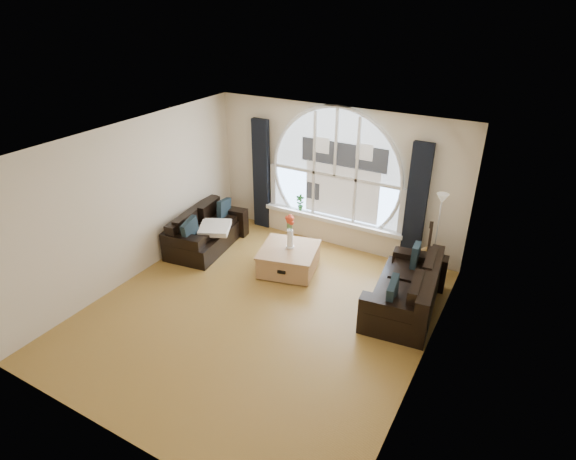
% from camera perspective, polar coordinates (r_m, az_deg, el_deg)
% --- Properties ---
extents(ground, '(5.00, 5.50, 0.01)m').
position_cam_1_polar(ground, '(7.54, -3.41, -9.87)').
color(ground, brown).
rests_on(ground, ground).
extents(ceiling, '(5.00, 5.50, 0.01)m').
position_cam_1_polar(ceiling, '(6.30, -4.09, 10.17)').
color(ceiling, silver).
rests_on(ceiling, ground).
extents(wall_back, '(5.00, 0.01, 2.70)m').
position_cam_1_polar(wall_back, '(9.03, 5.81, 6.36)').
color(wall_back, beige).
rests_on(wall_back, ground).
extents(wall_front, '(5.00, 0.01, 2.70)m').
position_cam_1_polar(wall_front, '(5.14, -21.02, -13.28)').
color(wall_front, beige).
rests_on(wall_front, ground).
extents(wall_left, '(0.01, 5.50, 2.70)m').
position_cam_1_polar(wall_left, '(8.33, -18.36, 3.23)').
color(wall_left, beige).
rests_on(wall_left, ground).
extents(wall_right, '(0.01, 5.50, 2.70)m').
position_cam_1_polar(wall_right, '(6.00, 16.92, -6.20)').
color(wall_right, beige).
rests_on(wall_right, ground).
extents(attic_slope, '(0.92, 5.50, 0.72)m').
position_cam_1_polar(attic_slope, '(5.59, 15.32, 3.17)').
color(attic_slope, silver).
rests_on(attic_slope, ground).
extents(arched_window, '(2.60, 0.06, 2.15)m').
position_cam_1_polar(arched_window, '(8.92, 5.81, 7.95)').
color(arched_window, silver).
rests_on(arched_window, wall_back).
extents(window_sill, '(2.90, 0.22, 0.08)m').
position_cam_1_polar(window_sill, '(9.28, 5.32, 1.31)').
color(window_sill, white).
rests_on(window_sill, wall_back).
extents(window_frame, '(2.76, 0.08, 2.15)m').
position_cam_1_polar(window_frame, '(8.89, 5.73, 7.90)').
color(window_frame, white).
rests_on(window_frame, wall_back).
extents(neighbor_house, '(1.70, 0.02, 1.50)m').
position_cam_1_polar(neighbor_house, '(8.89, 6.62, 7.00)').
color(neighbor_house, silver).
rests_on(neighbor_house, wall_back).
extents(curtain_left, '(0.35, 0.12, 2.30)m').
position_cam_1_polar(curtain_left, '(9.71, -3.23, 6.70)').
color(curtain_left, black).
rests_on(curtain_left, ground).
extents(curtain_right, '(0.35, 0.12, 2.30)m').
position_cam_1_polar(curtain_right, '(8.54, 15.25, 2.80)').
color(curtain_right, black).
rests_on(curtain_right, ground).
extents(sofa_left, '(1.04, 1.74, 0.73)m').
position_cam_1_polar(sofa_left, '(9.25, -9.84, 0.17)').
color(sofa_left, black).
rests_on(sofa_left, ground).
extents(sofa_right, '(1.09, 1.87, 0.79)m').
position_cam_1_polar(sofa_right, '(7.59, 14.10, -6.76)').
color(sofa_right, black).
rests_on(sofa_right, ground).
extents(coffee_chest, '(1.19, 1.19, 0.48)m').
position_cam_1_polar(coffee_chest, '(8.43, 0.11, -3.46)').
color(coffee_chest, '#A77546').
rests_on(coffee_chest, ground).
extents(throw_blanket, '(0.73, 0.73, 0.10)m').
position_cam_1_polar(throw_blanket, '(9.03, -8.86, 0.26)').
color(throw_blanket, silver).
rests_on(throw_blanket, sofa_left).
extents(vase_flowers, '(0.24, 0.24, 0.70)m').
position_cam_1_polar(vase_flowers, '(8.19, 0.26, 0.25)').
color(vase_flowers, white).
rests_on(vase_flowers, coffee_chest).
extents(floor_lamp, '(0.24, 0.24, 1.60)m').
position_cam_1_polar(floor_lamp, '(8.31, 17.50, -0.91)').
color(floor_lamp, '#B2B2B2').
rests_on(floor_lamp, ground).
extents(guitar, '(0.41, 0.32, 1.06)m').
position_cam_1_polar(guitar, '(8.58, 16.74, -1.93)').
color(guitar, brown).
rests_on(guitar, ground).
extents(potted_plant, '(0.20, 0.16, 0.33)m').
position_cam_1_polar(potted_plant, '(9.47, 1.47, 3.35)').
color(potted_plant, '#1E6023').
rests_on(potted_plant, window_sill).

